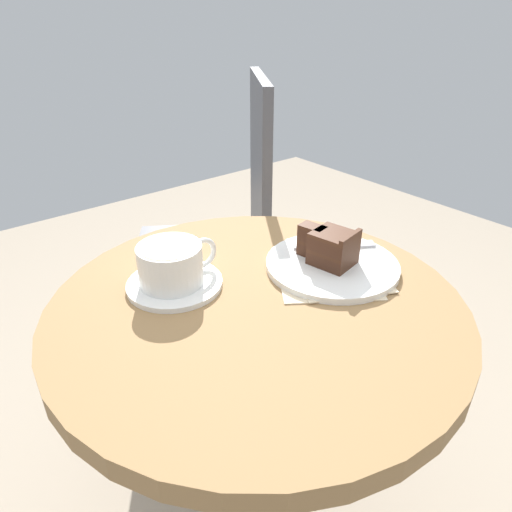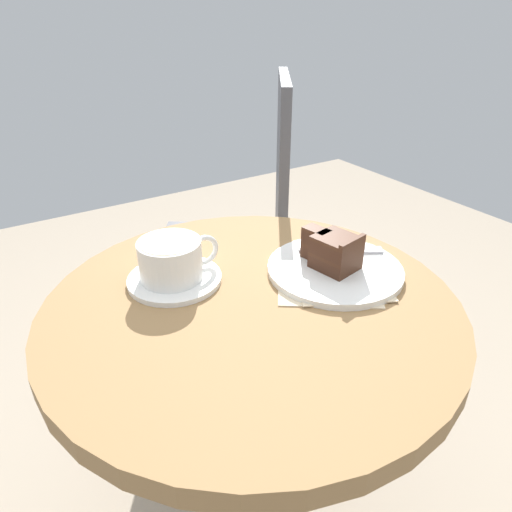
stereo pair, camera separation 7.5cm
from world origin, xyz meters
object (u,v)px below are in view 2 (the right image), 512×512
teaspoon (173,262)px  cake_plate (335,269)px  coffee_cup (172,259)px  cafe_chair (251,222)px  cake_slice (333,251)px  napkin (332,279)px  fork (350,250)px  saucer (175,279)px

teaspoon → cake_plate: 0.28m
coffee_cup → cafe_chair: cafe_chair is taller
cake_slice → napkin: cake_slice is taller
cake_slice → fork: (0.06, 0.02, -0.03)m
fork → napkin: size_ratio=0.59×
coffee_cup → teaspoon: size_ratio=1.43×
cake_plate → cake_slice: (-0.00, 0.00, 0.04)m
teaspoon → cafe_chair: 0.52m
coffee_cup → napkin: 0.27m
coffee_cup → fork: size_ratio=1.02×
saucer → napkin: saucer is taller
coffee_cup → cake_plate: size_ratio=0.60×
cake_plate → cafe_chair: 0.54m
cake_slice → cafe_chair: (0.15, 0.50, -0.18)m
napkin → cafe_chair: bearing=72.9°
teaspoon → cake_slice: cake_slice is taller
napkin → saucer: bearing=148.3°
saucer → napkin: 0.26m
coffee_cup → cafe_chair: bearing=44.7°
napkin → cafe_chair: 0.56m
coffee_cup → teaspoon: (0.02, 0.04, -0.03)m
coffee_cup → fork: 0.32m
cake_slice → fork: 0.07m
cake_plate → napkin: (-0.02, -0.02, -0.00)m
fork → coffee_cup: bearing=-165.7°
cake_plate → cafe_chair: (0.14, 0.51, -0.14)m
napkin → cafe_chair: size_ratio=0.24×
fork → napkin: fork is taller
saucer → teaspoon: (0.02, 0.04, 0.01)m
cafe_chair → coffee_cup: bearing=-11.3°
napkin → cake_slice: bearing=54.4°
cake_plate → napkin: 0.03m
teaspoon → cake_slice: 0.28m
fork → cafe_chair: size_ratio=0.15×
coffee_cup → napkin: bearing=-31.7°
teaspoon → cake_slice: size_ratio=0.90×
cake_slice → cake_plate: bearing=-40.5°
fork → cafe_chair: bearing=111.9°
saucer → cake_plate: 0.27m
saucer → cake_slice: (0.24, -0.12, 0.04)m
coffee_cup → cafe_chair: (0.39, 0.38, -0.18)m
coffee_cup → cake_plate: coffee_cup is taller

